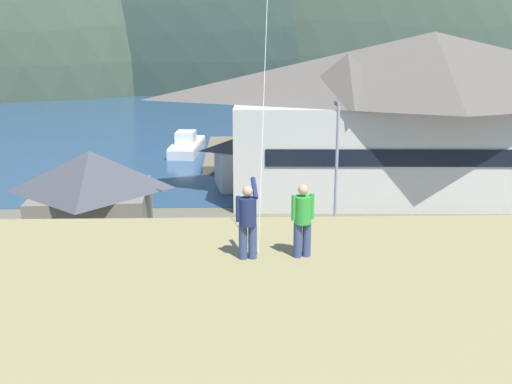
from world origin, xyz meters
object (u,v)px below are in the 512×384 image
Objects in this scene: moored_boat_wharfside at (187,145)px; parked_car_back_row_right at (250,248)px; person_kite_flyer at (248,219)px; parked_car_corner_spot at (104,320)px; moored_boat_outer_mooring at (261,143)px; storage_shed_near_lot at (93,207)px; parking_light_pole at (336,165)px; person_companion at (303,218)px; parked_car_lone_by_shed at (238,298)px; harbor_lodge at (430,110)px; wharf_dock at (224,153)px; parked_car_mid_row_center at (482,309)px; storage_shed_waterside at (255,158)px; parked_car_front_row_red at (358,253)px.

moored_boat_wharfside is 1.82× the size of parked_car_back_row_right.
parked_car_corner_spot is at bearing 125.40° from person_kite_flyer.
moored_boat_outer_mooring is 30.33m from parked_car_back_row_right.
storage_shed_near_lot is 1.51× the size of parked_car_corner_spot.
moored_boat_wharfside is at bearing 111.36° from parking_light_pole.
person_companion reaches higher than parked_car_back_row_right.
moored_boat_outer_mooring reaches higher than parked_car_lone_by_shed.
parked_car_lone_by_shed is (7.10, -6.49, -1.95)m from storage_shed_near_lot.
harbor_lodge is 13.44m from parking_light_pole.
parking_light_pole is at bearing 78.49° from person_companion.
parked_car_corner_spot and parked_car_back_row_right have the same top height.
moored_boat_wharfside and moored_boat_outer_mooring have the same top height.
moored_boat_outer_mooring reaches higher than wharf_dock.
parked_car_lone_by_shed reaches higher than wharf_dock.
harbor_lodge is at bearing 47.43° from parked_car_back_row_right.
person_kite_flyer is (7.39, -15.62, 4.25)m from storage_shed_near_lot.
parked_car_mid_row_center is at bearing 1.96° from parked_car_corner_spot.
parked_car_mid_row_center is at bearing -70.59° from storage_shed_waterside.
parked_car_back_row_right is at bearing -92.21° from storage_shed_waterside.
person_kite_flyer is (-1.94, -45.11, 6.55)m from moored_boat_outer_mooring.
person_companion is at bearing -90.85° from moored_boat_outer_mooring.
parked_car_corner_spot is at bearing -147.94° from parked_car_front_row_red.
storage_shed_near_lot reaches higher than parked_car_lone_by_shed.
moored_boat_outer_mooring is 4.12× the size of person_kite_flyer.
parked_car_mid_row_center is (9.38, -1.25, 0.00)m from parked_car_lone_by_shed.
moored_boat_wharfside is 31.69m from parked_car_front_row_red.
parked_car_back_row_right is (-5.17, 0.72, 0.00)m from parked_car_front_row_red.
storage_shed_near_lot reaches higher than wharf_dock.
person_kite_flyer is at bearing -88.19° from parked_car_lone_by_shed.
parked_car_front_row_red is 2.32× the size of person_kite_flyer.
parked_car_lone_by_shed is 2.27× the size of person_kite_flyer.
storage_shed_near_lot reaches higher than storage_shed_waterside.
parked_car_front_row_red is at bearing 40.83° from parked_car_lone_by_shed.
moored_boat_wharfside is 1.02× the size of parking_light_pole.
storage_shed_waterside is at bearing 87.79° from parked_car_back_row_right.
wharf_dock is at bearing 83.96° from parked_car_corner_spot.
wharf_dock is at bearing 103.07° from storage_shed_waterside.
moored_boat_outer_mooring is at bearing 96.32° from parking_light_pole.
storage_shed_near_lot reaches higher than parked_car_back_row_right.
parked_car_corner_spot is 9.29m from parked_car_back_row_right.
parked_car_corner_spot is (-3.65, -34.55, 0.71)m from wharf_dock.
person_kite_flyer is at bearing -83.27° from moored_boat_wharfside.
moored_boat_wharfside is at bearing 89.90° from parked_car_corner_spot.
harbor_lodge is at bearing 49.35° from parked_car_corner_spot.
harbor_lodge reaches higher than parked_car_lone_by_shed.
moored_boat_outer_mooring reaches higher than parked_car_corner_spot.
parking_light_pole reaches higher than parked_car_corner_spot.
moored_boat_outer_mooring reaches higher than parked_car_mid_row_center.
parked_car_front_row_red is (-7.56, -14.58, -4.92)m from harbor_lodge.
parked_car_corner_spot is (-6.18, -23.66, -1.10)m from storage_shed_waterside.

